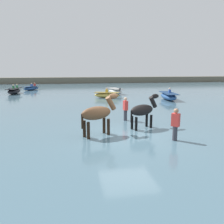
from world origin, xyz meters
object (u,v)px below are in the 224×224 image
horse_trailing_black (143,111)px  boat_near_port (31,88)px  boat_near_starboard (14,91)px  boat_mid_channel (115,91)px  person_wading_mid (175,127)px  boat_far_offshore (168,96)px  boat_distant_west (107,95)px  horse_lead_bay (98,114)px  person_wading_close (125,110)px

horse_trailing_black → boat_near_port: bearing=111.9°
boat_near_starboard → boat_mid_channel: size_ratio=1.07×
horse_trailing_black → person_wading_mid: bearing=-71.4°
boat_mid_channel → boat_near_port: bearing=147.5°
boat_far_offshore → boat_mid_channel: bearing=125.0°
boat_near_port → boat_distant_west: boat_distant_west is taller
boat_near_port → person_wading_mid: bearing=-68.4°
horse_lead_bay → person_wading_mid: horse_lead_bay is taller
boat_near_port → boat_distant_west: size_ratio=0.97×
horse_lead_bay → boat_distant_west: 13.44m
boat_far_offshore → person_wading_close: 10.19m
boat_near_starboard → boat_distant_west: bearing=-29.3°
boat_near_starboard → person_wading_close: (9.87, -16.32, 0.27)m
boat_near_starboard → person_wading_mid: bearing=-61.5°
horse_trailing_black → boat_far_offshore: size_ratio=0.51×
boat_mid_channel → person_wading_mid: person_wading_mid is taller
person_wading_close → person_wading_mid: 4.14m
horse_lead_bay → boat_near_port: horse_lead_bay is taller
horse_lead_bay → horse_trailing_black: bearing=20.0°
boat_near_starboard → boat_far_offshore: boat_far_offshore is taller
person_wading_mid → boat_far_offshore: bearing=67.0°
boat_far_offshore → person_wading_close: (-6.26, -8.04, 0.26)m
horse_lead_bay → boat_near_starboard: size_ratio=0.63×
boat_distant_west → horse_lead_bay: bearing=-100.5°
boat_far_offshore → boat_distant_west: 6.21m
boat_distant_west → person_wading_close: bearing=-93.0°
boat_mid_channel → person_wading_close: size_ratio=1.92×
person_wading_close → person_wading_mid: (1.16, -3.98, 0.00)m
boat_near_starboard → boat_mid_channel: 12.22m
boat_near_port → boat_far_offshore: boat_far_offshore is taller
boat_mid_channel → person_wading_close: person_wading_close is taller
boat_distant_west → person_wading_close: size_ratio=1.72×
boat_near_port → person_wading_close: bearing=-67.5°
boat_near_starboard → person_wading_mid: size_ratio=2.05×
boat_near_port → boat_near_starboard: bearing=-105.5°
boat_far_offshore → person_wading_mid: (-5.09, -12.02, 0.26)m
boat_near_port → boat_mid_channel: 12.74m
horse_lead_bay → person_wading_close: size_ratio=1.30×
boat_far_offshore → person_wading_mid: bearing=-113.0°
horse_trailing_black → boat_near_starboard: 20.91m
horse_trailing_black → person_wading_close: 1.94m
boat_distant_west → person_wading_close: person_wading_close is taller
horse_trailing_black → person_wading_mid: size_ratio=1.20×
horse_trailing_black → boat_mid_channel: (1.67, 15.82, -0.57)m
boat_near_port → boat_far_offshore: bearing=-40.6°
boat_far_offshore → person_wading_close: bearing=-127.9°
horse_lead_bay → person_wading_mid: 3.34m
horse_trailing_black → boat_near_starboard: horse_trailing_black is taller
person_wading_close → horse_trailing_black: bearing=-76.4°
horse_trailing_black → person_wading_close: bearing=103.6°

